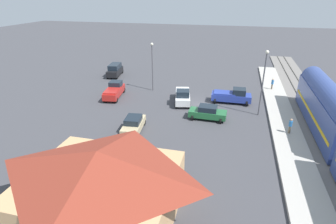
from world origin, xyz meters
The scene contains 14 objects.
ground_plane centered at (0.00, 0.00, 0.00)m, with size 200.00×200.00×0.00m, color #424247.
railway_track centered at (-14.00, 0.00, 0.09)m, with size 4.80×70.00×0.30m.
platform centered at (-10.00, 0.00, 0.15)m, with size 3.20×46.00×0.30m.
station_building centered at (4.00, 22.00, 2.78)m, with size 10.37×9.20×5.35m.
pedestrian_on_platform centered at (-10.14, 6.27, 1.28)m, with size 0.36×0.36×1.71m.
pedestrian_waiting_far centered at (-9.66, -8.72, 1.28)m, with size 0.36×0.36×1.71m.
pickup_white centered at (2.99, -0.39, 1.03)m, with size 3.05×5.69×2.14m.
sedan_green centered at (-1.06, 4.21, 0.88)m, with size 4.56×2.39×1.74m.
pickup_red centered at (13.23, -0.13, 1.03)m, with size 2.73×5.63×2.14m.
sedan_tan centered at (6.57, 9.47, 0.88)m, with size 2.32×4.67×1.74m.
suv_black centered at (17.80, -10.51, 1.15)m, with size 2.70×5.14×2.22m.
pickup_blue centered at (-3.73, -2.07, 1.03)m, with size 5.44×2.58×2.14m.
light_pole_near_platform centered at (-7.20, 1.40, 5.12)m, with size 0.44×0.44×8.20m.
light_pole_lot_center centered at (8.59, -4.42, 4.71)m, with size 0.44×0.44×7.45m.
Camera 1 is at (-3.82, 34.90, 14.35)m, focal length 29.19 mm.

